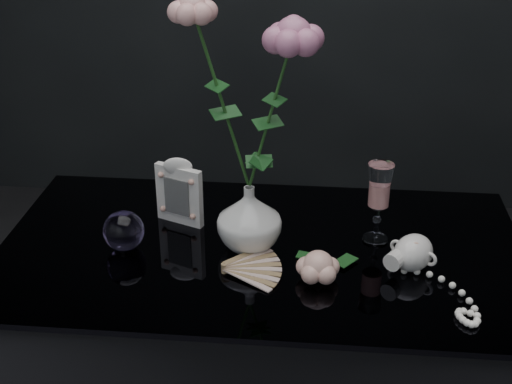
# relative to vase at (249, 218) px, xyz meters

# --- Properties ---
(vase) EXTENTS (0.17, 0.17, 0.13)m
(vase) POSITION_rel_vase_xyz_m (0.00, 0.00, 0.00)
(vase) COLOR silver
(vase) RESTS_ON table
(wine_glass) EXTENTS (0.06, 0.06, 0.17)m
(wine_glass) POSITION_rel_vase_xyz_m (0.25, 0.05, 0.02)
(wine_glass) COLOR white
(wine_glass) RESTS_ON table
(picture_frame) EXTENTS (0.14, 0.12, 0.15)m
(picture_frame) POSITION_rel_vase_xyz_m (-0.16, 0.09, 0.01)
(picture_frame) COLOR white
(picture_frame) RESTS_ON table
(paperweight) EXTENTS (0.11, 0.11, 0.08)m
(paperweight) POSITION_rel_vase_xyz_m (-0.25, -0.03, -0.03)
(paperweight) COLOR #8C73BC
(paperweight) RESTS_ON table
(paper_fan) EXTENTS (0.24, 0.19, 0.02)m
(paper_fan) POSITION_rel_vase_xyz_m (-0.04, -0.10, -0.06)
(paper_fan) COLOR beige
(paper_fan) RESTS_ON table
(loose_rose) EXTENTS (0.19, 0.22, 0.06)m
(loose_rose) POSITION_rel_vase_xyz_m (0.14, -0.11, -0.04)
(loose_rose) COLOR #FFB6A4
(loose_rose) RESTS_ON table
(pearl_jar) EXTENTS (0.34, 0.34, 0.07)m
(pearl_jar) POSITION_rel_vase_xyz_m (0.32, -0.04, -0.03)
(pearl_jar) COLOR white
(pearl_jar) RESTS_ON table
(roses) EXTENTS (0.25, 0.12, 0.41)m
(roses) POSITION_rel_vase_xyz_m (-0.00, -0.00, 0.27)
(roses) COLOR #F3A6A0
(roses) RESTS_ON vase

